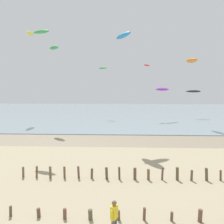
{
  "coord_description": "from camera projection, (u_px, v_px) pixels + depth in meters",
  "views": [
    {
      "loc": [
        4.08,
        -6.48,
        6.6
      ],
      "look_at": [
        3.21,
        12.28,
        4.79
      ],
      "focal_mm": 38.39,
      "sensor_mm": 36.0,
      "label": 1
    }
  ],
  "objects": [
    {
      "name": "wet_sand_strip",
      "position": [
        91.0,
        140.0,
        30.88
      ],
      "size": [
        120.0,
        7.08,
        0.01
      ],
      "primitive_type": "cube",
      "color": "gray",
      "rests_on": "ground"
    },
    {
      "name": "kite_aloft_10",
      "position": [
        192.0,
        61.0,
        41.59
      ],
      "size": [
        1.95,
        3.63,
        0.95
      ],
      "primitive_type": "ellipsoid",
      "rotation": [
        -0.42,
        0.0,
        4.93
      ],
      "color": "orange"
    },
    {
      "name": "kite_aloft_13",
      "position": [
        41.0,
        32.0,
        25.38
      ],
      "size": [
        2.15,
        1.44,
        0.34
      ],
      "primitive_type": "ellipsoid",
      "rotation": [
        -0.01,
        0.0,
        5.87
      ],
      "color": "green"
    },
    {
      "name": "groyne_mid",
      "position": [
        215.0,
        217.0,
        11.86
      ],
      "size": [
        23.6,
        0.31,
        0.67
      ],
      "color": "brown",
      "rests_on": "ground"
    },
    {
      "name": "kite_aloft_1",
      "position": [
        103.0,
        68.0,
        54.14
      ],
      "size": [
        2.31,
        2.14,
        0.5
      ],
      "primitive_type": "ellipsoid",
      "rotation": [
        -0.18,
        0.0,
        5.58
      ],
      "color": "green"
    },
    {
      "name": "kite_aloft_6",
      "position": [
        123.0,
        36.0,
        27.84
      ],
      "size": [
        2.48,
        3.55,
        0.91
      ],
      "primitive_type": "ellipsoid",
      "rotation": [
        -0.39,
        0.0,
        2.0
      ],
      "color": "#2384D1"
    },
    {
      "name": "kite_aloft_9",
      "position": [
        193.0,
        91.0,
        53.86
      ],
      "size": [
        3.33,
        1.34,
        0.53
      ],
      "primitive_type": "ellipsoid",
      "rotation": [
        -0.01,
        0.0,
        3.05
      ],
      "color": "black"
    },
    {
      "name": "kite_aloft_8",
      "position": [
        54.0,
        48.0,
        38.16
      ],
      "size": [
        2.53,
        2.76,
        0.54
      ],
      "primitive_type": "ellipsoid",
      "rotation": [
        -0.1,
        0.0,
        5.41
      ],
      "color": "green"
    },
    {
      "name": "kite_aloft_7",
      "position": [
        147.0,
        65.0,
        51.01
      ],
      "size": [
        1.92,
        2.33,
        0.54
      ],
      "primitive_type": "ellipsoid",
      "rotation": [
        0.27,
        0.0,
        0.98
      ],
      "color": "red"
    },
    {
      "name": "sea",
      "position": [
        109.0,
        112.0,
        69.2
      ],
      "size": [
        160.0,
        70.0,
        0.1
      ],
      "primitive_type": "cube",
      "color": "#7F939E",
      "rests_on": "ground"
    },
    {
      "name": "kite_aloft_2",
      "position": [
        162.0,
        89.0,
        49.07
      ],
      "size": [
        3.59,
        2.99,
        0.86
      ],
      "primitive_type": "ellipsoid",
      "rotation": [
        0.29,
        0.0,
        0.6
      ],
      "color": "purple"
    },
    {
      "name": "groyne_far",
      "position": [
        133.0,
        174.0,
        17.46
      ],
      "size": [
        15.72,
        0.34,
        0.96
      ],
      "color": "brown",
      "rests_on": "ground"
    },
    {
      "name": "person_mid_beach",
      "position": [
        114.0,
        218.0,
        10.59
      ],
      "size": [
        0.34,
        0.53,
        1.71
      ],
      "color": "#4C4C56",
      "rests_on": "ground"
    },
    {
      "name": "kite_aloft_12",
      "position": [
        30.0,
        34.0,
        48.24
      ],
      "size": [
        1.6,
        3.64,
        0.8
      ],
      "primitive_type": "ellipsoid",
      "rotation": [
        -0.23,
        0.0,
        4.82
      ],
      "color": "yellow"
    }
  ]
}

